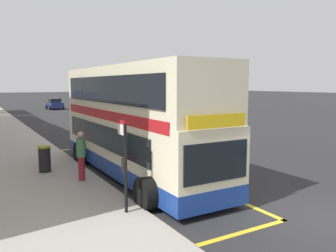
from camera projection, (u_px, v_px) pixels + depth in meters
name	position (u px, v px, depth m)	size (l,w,h in m)	color
ground_plane	(58.00, 119.00, 36.83)	(260.00, 260.00, 0.00)	#28282B
double_decker_bus	(133.00, 125.00, 13.86)	(3.17, 10.87, 4.40)	beige
bus_bay_markings	(133.00, 173.00, 14.22)	(3.14, 13.38, 0.01)	yellow
bus_stop_sign	(124.00, 158.00, 9.43)	(0.09, 0.51, 2.56)	black
parked_car_navy_ahead	(55.00, 104.00, 50.64)	(2.09, 4.20, 1.62)	navy
pedestrian_waiting_near_sign	(81.00, 154.00, 12.62)	(0.34, 0.34, 1.83)	maroon
litter_bin	(45.00, 159.00, 13.91)	(0.50, 0.50, 1.07)	black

